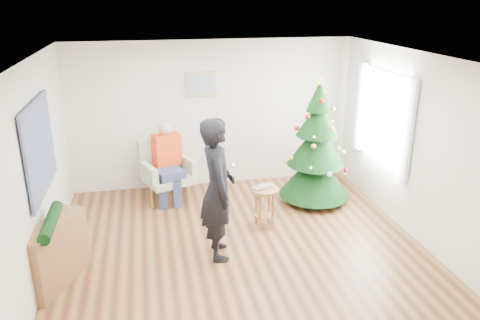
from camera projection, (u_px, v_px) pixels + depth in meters
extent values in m
plane|color=brown|center=(242.00, 250.00, 6.41)|extent=(5.00, 5.00, 0.00)
plane|color=white|center=(242.00, 58.00, 5.54)|extent=(5.00, 5.00, 0.00)
plane|color=silver|center=(213.00, 114.00, 8.28)|extent=(5.00, 0.00, 5.00)
plane|color=silver|center=(307.00, 267.00, 3.67)|extent=(5.00, 0.00, 5.00)
plane|color=silver|center=(34.00, 176.00, 5.50)|extent=(0.00, 5.00, 5.00)
plane|color=silver|center=(419.00, 149.00, 6.45)|extent=(0.00, 5.00, 5.00)
cube|color=white|center=(383.00, 117.00, 7.30)|extent=(0.04, 1.30, 1.40)
cube|color=white|center=(407.00, 130.00, 6.60)|extent=(0.05, 0.25, 1.50)
cube|color=white|center=(361.00, 107.00, 7.98)|extent=(0.05, 0.25, 1.50)
cylinder|color=#3F2816|center=(314.00, 193.00, 7.92)|extent=(0.09, 0.09, 0.27)
cone|color=black|center=(315.00, 173.00, 7.80)|extent=(1.17, 1.17, 0.77)
cone|color=black|center=(316.00, 145.00, 7.63)|extent=(0.94, 0.94, 0.68)
cone|color=black|center=(318.00, 118.00, 7.48)|extent=(0.69, 0.69, 0.59)
cone|color=black|center=(319.00, 96.00, 7.36)|extent=(0.40, 0.40, 0.50)
cone|color=gold|center=(320.00, 80.00, 7.27)|extent=(0.13, 0.13, 0.13)
cylinder|color=brown|center=(265.00, 190.00, 6.88)|extent=(0.41, 0.41, 0.04)
cylinder|color=brown|center=(264.00, 215.00, 7.02)|extent=(0.31, 0.31, 0.02)
imported|color=silver|center=(265.00, 188.00, 6.87)|extent=(0.40, 0.34, 0.03)
cube|color=#9DAB8A|center=(169.00, 178.00, 7.86)|extent=(0.95, 0.92, 0.12)
cube|color=#9DAB8A|center=(160.00, 154.00, 7.99)|extent=(0.74, 0.40, 0.60)
cube|color=#9DAB8A|center=(148.00, 174.00, 7.62)|extent=(0.32, 0.59, 0.30)
cube|color=#9DAB8A|center=(187.00, 166.00, 7.98)|extent=(0.32, 0.59, 0.30)
cube|color=navy|center=(169.00, 173.00, 7.73)|extent=(0.56, 0.58, 0.14)
cube|color=red|center=(167.00, 150.00, 7.84)|extent=(0.50, 0.39, 0.55)
sphere|color=tan|center=(166.00, 128.00, 7.69)|extent=(0.24, 0.24, 0.24)
imported|color=black|center=(217.00, 189.00, 6.01)|extent=(0.47, 0.70, 1.90)
cube|color=white|center=(233.00, 166.00, 5.91)|extent=(0.04, 0.13, 0.04)
cube|color=brown|center=(56.00, 253.00, 5.57)|extent=(0.69, 1.03, 0.80)
cylinder|color=black|center=(51.00, 222.00, 5.43)|extent=(0.14, 0.90, 0.14)
cube|color=black|center=(40.00, 148.00, 5.70)|extent=(0.03, 1.50, 1.15)
cube|color=tan|center=(201.00, 84.00, 8.03)|extent=(0.52, 0.03, 0.42)
cube|color=gray|center=(201.00, 85.00, 8.01)|extent=(0.44, 0.02, 0.34)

